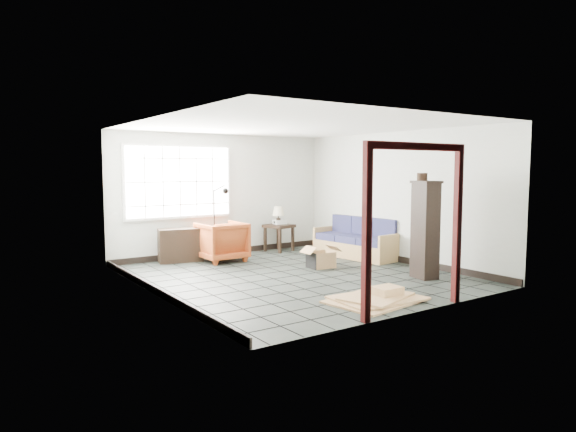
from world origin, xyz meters
TOP-DOWN VIEW (x-y plane):
  - ground at (0.00, 0.00)m, footprint 5.50×5.50m
  - room_shell at (0.00, 0.03)m, footprint 5.02×5.52m
  - window_panel at (-1.00, 2.70)m, footprint 2.32×0.08m
  - doorway_trim at (0.00, -2.70)m, footprint 1.80×0.08m
  - futon_sofa at (2.21, 0.84)m, footprint 0.91×1.95m
  - armchair at (-0.40, 2.01)m, footprint 0.87×0.81m
  - side_table at (1.24, 2.40)m, footprint 0.68×0.68m
  - table_lamp at (1.25, 2.44)m, footprint 0.27×0.27m
  - projector at (1.30, 2.47)m, footprint 0.29×0.23m
  - floor_lamp at (-0.26, 2.36)m, footprint 0.40×0.27m
  - console_shelf at (-1.12, 2.40)m, footprint 0.91×0.51m
  - tall_shelf at (1.72, -1.39)m, footprint 0.43×0.51m
  - pot at (1.70, -1.31)m, footprint 0.20×0.20m
  - open_box at (0.84, 0.34)m, footprint 0.76×0.40m
  - cardboard_pile at (-0.02, -2.05)m, footprint 1.45×1.12m

SIDE VIEW (x-z plane):
  - ground at x=0.00m, z-range 0.00..0.00m
  - cardboard_pile at x=-0.02m, z-range -0.05..0.15m
  - open_box at x=0.84m, z-range -0.06..0.36m
  - futon_sofa at x=2.21m, z-range -0.12..0.72m
  - console_shelf at x=-1.12m, z-range 0.00..0.67m
  - armchair at x=-0.40m, z-range 0.00..0.88m
  - side_table at x=1.24m, z-range 0.20..0.80m
  - projector at x=1.30m, z-range 0.61..0.70m
  - floor_lamp at x=-0.26m, z-range 0.05..1.58m
  - tall_shelf at x=1.72m, z-range 0.01..1.68m
  - table_lamp at x=1.25m, z-range 0.69..1.09m
  - doorway_trim at x=0.00m, z-range 0.28..2.48m
  - window_panel at x=-1.00m, z-range 0.84..2.36m
  - room_shell at x=0.00m, z-range 0.37..2.98m
  - pot at x=1.70m, z-range 1.66..1.79m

